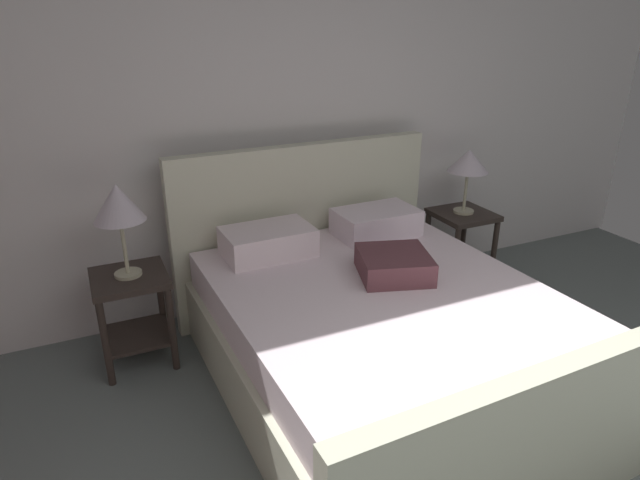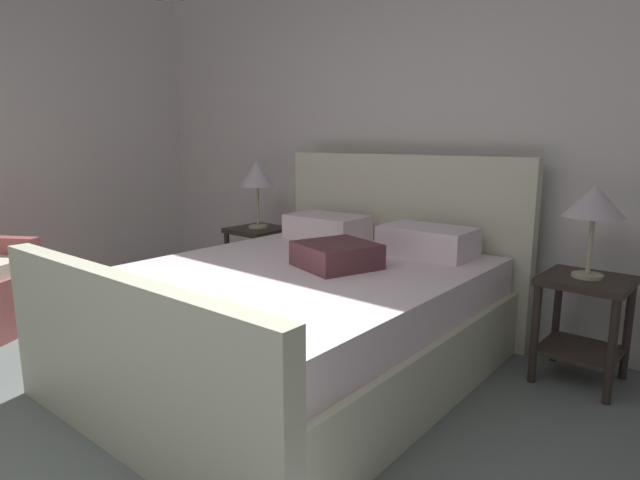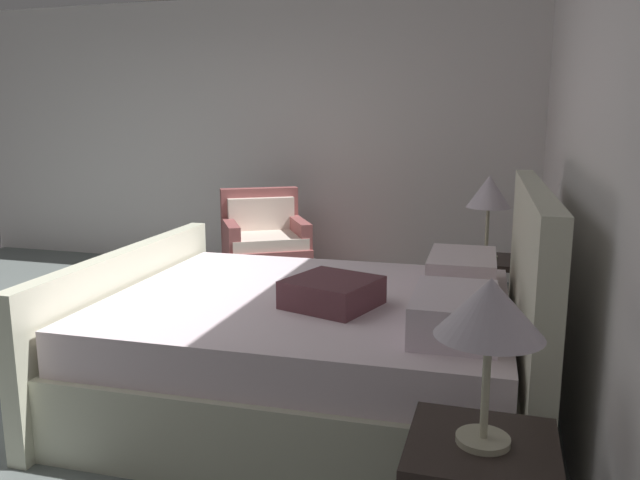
# 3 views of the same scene
# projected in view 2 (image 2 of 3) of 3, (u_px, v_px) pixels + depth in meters

# --- Properties ---
(wall_back) EXTENTS (6.50, 0.12, 2.73)m
(wall_back) POSITION_uv_depth(u_px,v_px,m) (448.00, 136.00, 3.70)
(wall_back) COLOR silver
(wall_back) RESTS_ON ground
(bed) EXTENTS (1.98, 2.35, 1.23)m
(bed) POSITION_uv_depth(u_px,v_px,m) (305.00, 311.00, 3.05)
(bed) COLOR beige
(bed) RESTS_ON ground
(nightstand_right) EXTENTS (0.44, 0.44, 0.60)m
(nightstand_right) POSITION_uv_depth(u_px,v_px,m) (584.00, 312.00, 2.88)
(nightstand_right) COLOR #312723
(nightstand_right) RESTS_ON ground
(table_lamp_right) EXTENTS (0.31, 0.31, 0.50)m
(table_lamp_right) POSITION_uv_depth(u_px,v_px,m) (595.00, 204.00, 2.76)
(table_lamp_right) COLOR #B7B293
(table_lamp_right) RESTS_ON nightstand_right
(nightstand_left) EXTENTS (0.44, 0.44, 0.60)m
(nightstand_left) POSITION_uv_depth(u_px,v_px,m) (259.00, 250.00, 4.46)
(nightstand_left) COLOR #312723
(nightstand_left) RESTS_ON ground
(table_lamp_left) EXTENTS (0.30, 0.30, 0.57)m
(table_lamp_left) POSITION_uv_depth(u_px,v_px,m) (257.00, 175.00, 4.34)
(table_lamp_left) COLOR #B7B293
(table_lamp_left) RESTS_ON nightstand_left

